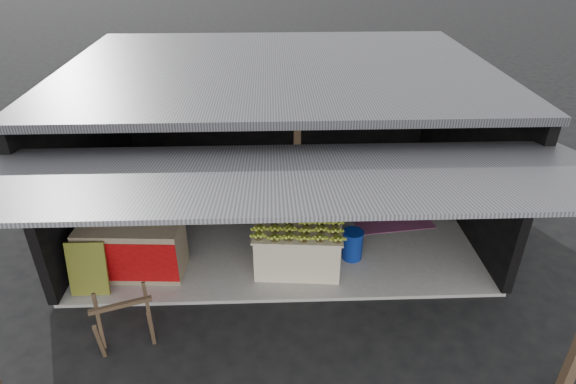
{
  "coord_description": "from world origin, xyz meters",
  "views": [
    {
      "loc": [
        -0.13,
        -5.6,
        5.19
      ],
      "look_at": [
        0.13,
        1.52,
        1.1
      ],
      "focal_mm": 30.0,
      "sensor_mm": 36.0,
      "label": 1
    }
  ],
  "objects_px": {
    "white_crate": "(297,211)",
    "neighbor_stall": "(132,246)",
    "sawhorse": "(124,320)",
    "banana_table": "(298,248)",
    "plastic_chair": "(384,191)",
    "water_barrel": "(352,245)"
  },
  "relations": [
    {
      "from": "white_crate",
      "to": "neighbor_stall",
      "type": "xyz_separation_m",
      "value": [
        -2.72,
        -0.96,
        -0.01
      ]
    },
    {
      "from": "neighbor_stall",
      "to": "sawhorse",
      "type": "xyz_separation_m",
      "value": [
        0.26,
        -1.58,
        -0.06
      ]
    },
    {
      "from": "white_crate",
      "to": "sawhorse",
      "type": "height_order",
      "value": "white_crate"
    },
    {
      "from": "sawhorse",
      "to": "banana_table",
      "type": "bearing_deg",
      "value": 14.78
    },
    {
      "from": "plastic_chair",
      "to": "banana_table",
      "type": "bearing_deg",
      "value": -140.28
    },
    {
      "from": "white_crate",
      "to": "water_barrel",
      "type": "relative_size",
      "value": 2.02
    },
    {
      "from": "plastic_chair",
      "to": "neighbor_stall",
      "type": "bearing_deg",
      "value": -162.73
    },
    {
      "from": "sawhorse",
      "to": "plastic_chair",
      "type": "bearing_deg",
      "value": 18.82
    },
    {
      "from": "neighbor_stall",
      "to": "sawhorse",
      "type": "distance_m",
      "value": 1.6
    },
    {
      "from": "banana_table",
      "to": "white_crate",
      "type": "xyz_separation_m",
      "value": [
        0.04,
        0.97,
        0.11
      ]
    },
    {
      "from": "banana_table",
      "to": "neighbor_stall",
      "type": "relative_size",
      "value": 0.89
    },
    {
      "from": "white_crate",
      "to": "water_barrel",
      "type": "height_order",
      "value": "white_crate"
    },
    {
      "from": "sawhorse",
      "to": "water_barrel",
      "type": "height_order",
      "value": "sawhorse"
    },
    {
      "from": "banana_table",
      "to": "plastic_chair",
      "type": "height_order",
      "value": "plastic_chair"
    },
    {
      "from": "banana_table",
      "to": "white_crate",
      "type": "distance_m",
      "value": 0.97
    },
    {
      "from": "white_crate",
      "to": "neighbor_stall",
      "type": "distance_m",
      "value": 2.88
    },
    {
      "from": "banana_table",
      "to": "water_barrel",
      "type": "height_order",
      "value": "banana_table"
    },
    {
      "from": "neighbor_stall",
      "to": "banana_table",
      "type": "bearing_deg",
      "value": 3.25
    },
    {
      "from": "neighbor_stall",
      "to": "sawhorse",
      "type": "relative_size",
      "value": 1.89
    },
    {
      "from": "white_crate",
      "to": "plastic_chair",
      "type": "bearing_deg",
      "value": 13.27
    },
    {
      "from": "water_barrel",
      "to": "banana_table",
      "type": "bearing_deg",
      "value": -166.09
    },
    {
      "from": "neighbor_stall",
      "to": "sawhorse",
      "type": "bearing_deg",
      "value": -77.26
    }
  ]
}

